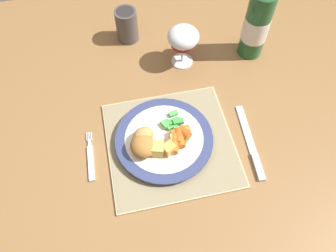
{
  "coord_description": "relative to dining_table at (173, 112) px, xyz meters",
  "views": [
    {
      "loc": [
        -0.13,
        -0.53,
        1.45
      ],
      "look_at": [
        -0.04,
        -0.12,
        0.78
      ],
      "focal_mm": 35.0,
      "sensor_mm": 36.0,
      "label": 1
    }
  ],
  "objects": [
    {
      "name": "roast_potatoes",
      "position": [
        -0.06,
        -0.17,
        0.12
      ],
      "size": [
        0.07,
        0.05,
        0.03
      ],
      "color": "#DBB256",
      "rests_on": "dinner_plate"
    },
    {
      "name": "green_beans_pile",
      "position": [
        -0.03,
        -0.11,
        0.11
      ],
      "size": [
        0.06,
        0.1,
        0.02
      ],
      "color": "green",
      "rests_on": "dinner_plate"
    },
    {
      "name": "placemat",
      "position": [
        -0.04,
        -0.15,
        0.08
      ],
      "size": [
        0.31,
        0.3,
        0.01
      ],
      "color": "#CCB789",
      "rests_on": "dining_table"
    },
    {
      "name": "glazed_carrots",
      "position": [
        -0.02,
        -0.15,
        0.11
      ],
      "size": [
        0.07,
        0.07,
        0.02
      ],
      "color": "orange",
      "rests_on": "dinner_plate"
    },
    {
      "name": "fork",
      "position": [
        -0.24,
        -0.15,
        0.08
      ],
      "size": [
        0.02,
        0.13,
        0.01
      ],
      "color": "silver",
      "rests_on": "dining_table"
    },
    {
      "name": "dinner_plate",
      "position": [
        -0.06,
        -0.14,
        0.1
      ],
      "size": [
        0.24,
        0.24,
        0.02
      ],
      "color": "white",
      "rests_on": "placemat"
    },
    {
      "name": "table_knife",
      "position": [
        0.15,
        -0.2,
        0.08
      ],
      "size": [
        0.03,
        0.21,
        0.01
      ],
      "color": "silver",
      "rests_on": "dining_table"
    },
    {
      "name": "dining_table",
      "position": [
        0.0,
        0.0,
        0.0
      ],
      "size": [
        1.43,
        1.02,
        0.74
      ],
      "color": "olive",
      "rests_on": "ground"
    },
    {
      "name": "drinking_cup",
      "position": [
        -0.09,
        0.25,
        0.13
      ],
      "size": [
        0.06,
        0.06,
        0.1
      ],
      "color": "#4C4747",
      "rests_on": "dining_table"
    },
    {
      "name": "ground_plane",
      "position": [
        0.0,
        0.0,
        -0.66
      ],
      "size": [
        6.0,
        6.0,
        0.0
      ],
      "primitive_type": "plane",
      "color": "#4C4238"
    },
    {
      "name": "wine_glass",
      "position": [
        0.05,
        0.12,
        0.17
      ],
      "size": [
        0.09,
        0.09,
        0.12
      ],
      "color": "silver",
      "rests_on": "dining_table"
    },
    {
      "name": "bottle",
      "position": [
        0.26,
        0.11,
        0.19
      ],
      "size": [
        0.07,
        0.07,
        0.3
      ],
      "color": "#23562D",
      "rests_on": "dining_table"
    },
    {
      "name": "breaded_croquettes",
      "position": [
        -0.11,
        -0.15,
        0.12
      ],
      "size": [
        0.07,
        0.09,
        0.04
      ],
      "color": "tan",
      "rests_on": "dinner_plate"
    }
  ]
}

